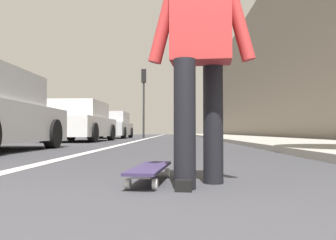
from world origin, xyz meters
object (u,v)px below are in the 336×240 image
Objects in this scene: skateboard at (150,169)px; parked_car_mid at (81,122)px; parked_car_far at (111,126)px; skater_person at (200,45)px; traffic_light at (144,90)px.

skateboard is 0.19× the size of parked_car_mid.
skateboard is 0.19× the size of parked_car_far.
skater_person is (-0.15, -0.35, 0.84)m from skateboard.
parked_car_far is (6.54, 0.06, -0.02)m from parked_car_mid.
parked_car_mid is (10.59, 3.73, -0.21)m from skater_person.
skateboard is 0.52× the size of skater_person.
parked_car_far is 1.10× the size of traffic_light.
parked_car_mid is 1.08× the size of traffic_light.
skater_person is 0.40× the size of traffic_light.
skateboard is 17.34m from parked_car_far.
parked_car_far is at bearing 0.50° from parked_car_mid.
traffic_light is (7.79, -1.66, 2.15)m from parked_car_mid.
skater_person is 11.23m from parked_car_mid.
parked_car_mid is 0.98× the size of parked_car_far.
skateboard is at bearing -174.59° from traffic_light.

